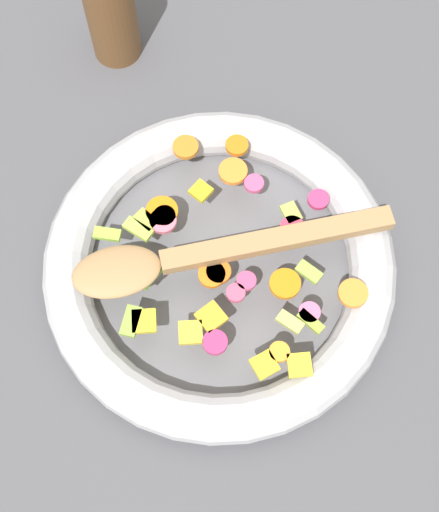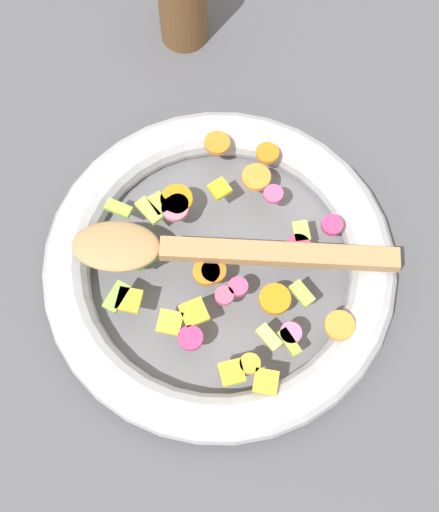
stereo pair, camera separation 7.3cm
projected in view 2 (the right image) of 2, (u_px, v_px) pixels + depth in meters
ground_plane at (220, 273)px, 0.78m from camera, size 4.00×4.00×0.00m
skillet at (220, 266)px, 0.76m from camera, size 0.37×0.37×0.05m
chopped_vegetables at (227, 258)px, 0.73m from camera, size 0.29×0.28×0.01m
wooden_spoon at (199, 250)px, 0.72m from camera, size 0.33×0.12×0.01m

